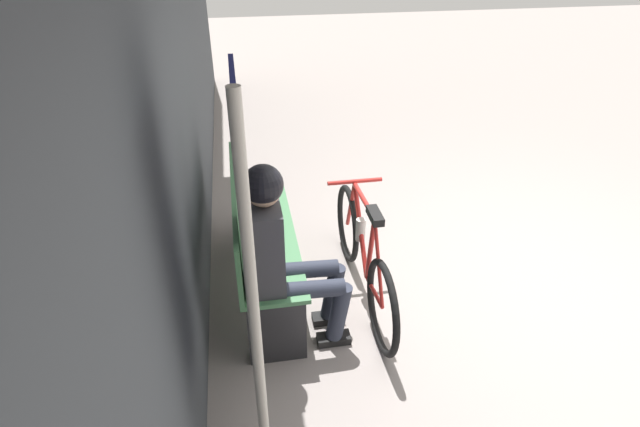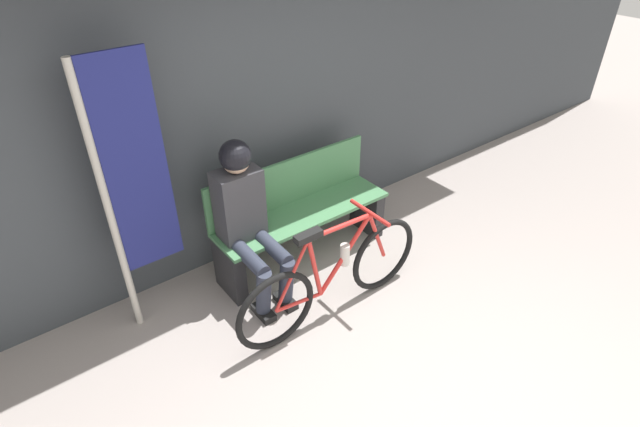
{
  "view_description": "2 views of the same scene",
  "coord_description": "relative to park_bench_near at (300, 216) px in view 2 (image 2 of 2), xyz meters",
  "views": [
    {
      "loc": [
        -2.64,
        1.96,
        2.43
      ],
      "look_at": [
        0.18,
        1.47,
        0.71
      ],
      "focal_mm": 28.0,
      "sensor_mm": 36.0,
      "label": 1
    },
    {
      "loc": [
        -1.61,
        -0.95,
        2.75
      ],
      "look_at": [
        0.25,
        1.47,
        0.7
      ],
      "focal_mm": 28.0,
      "sensor_mm": 36.0,
      "label": 2
    }
  ],
  "objects": [
    {
      "name": "storefront_wall",
      "position": [
        -0.36,
        0.43,
        1.25
      ],
      "size": [
        12.0,
        0.56,
        3.2
      ],
      "color": "#3D4247",
      "rests_on": "ground_plane"
    },
    {
      "name": "park_bench_near",
      "position": [
        0.0,
        0.0,
        0.0
      ],
      "size": [
        1.53,
        0.42,
        0.88
      ],
      "color": "#477F51",
      "rests_on": "ground_plane"
    },
    {
      "name": "bicycle",
      "position": [
        -0.22,
        -0.72,
        -0.06
      ],
      "size": [
        1.62,
        0.4,
        0.84
      ],
      "color": "black",
      "rests_on": "ground_plane"
    },
    {
      "name": "person_seated",
      "position": [
        -0.55,
        -0.11,
        0.32
      ],
      "size": [
        0.34,
        0.64,
        1.27
      ],
      "color": "#2D3342",
      "rests_on": "ground_plane"
    },
    {
      "name": "banner_pole",
      "position": [
        -1.26,
        0.08,
        0.75
      ],
      "size": [
        0.45,
        0.05,
        1.97
      ],
      "color": "#B7B2A8",
      "rests_on": "ground_plane"
    }
  ]
}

